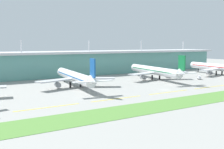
% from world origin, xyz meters
% --- Properties ---
extents(ground_plane, '(600.00, 600.00, 0.00)m').
position_xyz_m(ground_plane, '(0.00, 0.00, 0.00)').
color(ground_plane, gray).
extents(terminal_building, '(288.00, 34.00, 28.92)m').
position_xyz_m(terminal_building, '(-0.00, 98.14, 10.16)').
color(terminal_building, '#5B9E93').
rests_on(terminal_building, ground).
extents(airliner_near_middle, '(48.35, 71.64, 18.90)m').
position_xyz_m(airliner_near_middle, '(-39.07, 36.38, 6.46)').
color(airliner_near_middle, white).
rests_on(airliner_near_middle, ground).
extents(airliner_far_middle, '(48.26, 71.16, 18.90)m').
position_xyz_m(airliner_far_middle, '(26.11, 38.29, 6.46)').
color(airliner_far_middle, silver).
rests_on(airliner_far_middle, ground).
extents(airliner_farthest, '(48.31, 70.15, 18.90)m').
position_xyz_m(airliner_farthest, '(91.19, 32.93, 6.46)').
color(airliner_farthest, white).
rests_on(airliner_farthest, ground).
extents(taxiway_stripe_west, '(28.00, 0.70, 0.04)m').
position_xyz_m(taxiway_stripe_west, '(-71.00, -7.05, 0.02)').
color(taxiway_stripe_west, yellow).
rests_on(taxiway_stripe_west, ground).
extents(taxiway_stripe_mid_west, '(28.00, 0.70, 0.04)m').
position_xyz_m(taxiway_stripe_mid_west, '(-37.00, -7.05, 0.02)').
color(taxiway_stripe_mid_west, yellow).
rests_on(taxiway_stripe_mid_west, ground).
extents(taxiway_stripe_centre, '(28.00, 0.70, 0.04)m').
position_xyz_m(taxiway_stripe_centre, '(-3.00, -7.05, 0.02)').
color(taxiway_stripe_centre, yellow).
rests_on(taxiway_stripe_centre, ground).
extents(taxiway_stripe_mid_east, '(28.00, 0.70, 0.04)m').
position_xyz_m(taxiway_stripe_mid_east, '(31.00, -7.05, 0.02)').
color(taxiway_stripe_mid_east, yellow).
rests_on(taxiway_stripe_mid_east, ground).
extents(grass_verge, '(300.00, 18.00, 0.10)m').
position_xyz_m(grass_verge, '(0.00, -29.22, 0.05)').
color(grass_verge, '#518438').
rests_on(grass_verge, ground).
extents(baggage_cart, '(3.65, 3.95, 2.48)m').
position_xyz_m(baggage_cart, '(54.27, 21.14, 1.26)').
color(baggage_cart, silver).
rests_on(baggage_cart, ground).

